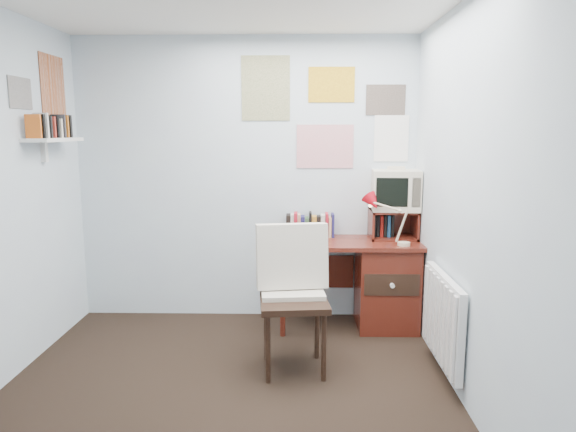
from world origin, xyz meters
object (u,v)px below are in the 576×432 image
at_px(desk_lamp, 405,223).
at_px(radiator, 443,319).
at_px(wall_shelf, 54,140).
at_px(desk, 380,281).
at_px(desk_chair, 294,302).
at_px(crt_tv, 395,188).
at_px(tv_riser, 393,224).

relative_size(desk_lamp, radiator, 0.47).
bearing_deg(wall_shelf, desk, 8.40).
relative_size(desk_chair, crt_tv, 2.52).
bearing_deg(crt_tv, tv_riser, -122.45).
distance_m(tv_riser, wall_shelf, 2.83).
bearing_deg(wall_shelf, radiator, -10.89).
xyz_separation_m(desk, tv_riser, (0.12, 0.11, 0.48)).
relative_size(desk_lamp, wall_shelf, 0.60).
bearing_deg(desk_lamp, radiator, -91.83).
bearing_deg(desk, tv_riser, 42.96).
bearing_deg(wall_shelf, crt_tv, 10.68).
bearing_deg(desk_chair, radiator, -9.82).
relative_size(crt_tv, wall_shelf, 0.64).
height_order(desk_chair, crt_tv, crt_tv).
xyz_separation_m(crt_tv, radiator, (0.16, -1.06, -0.78)).
bearing_deg(desk_chair, wall_shelf, 160.26).
relative_size(crt_tv, radiator, 0.50).
distance_m(tv_riser, radiator, 1.15).
bearing_deg(desk, crt_tv, 44.33).
height_order(desk, crt_tv, crt_tv).
bearing_deg(desk_lamp, crt_tv, 83.57).
height_order(desk_lamp, tv_riser, desk_lamp).
height_order(desk, desk_chair, desk_chair).
height_order(desk_chair, desk_lamp, desk_lamp).
bearing_deg(crt_tv, radiator, -77.36).
height_order(crt_tv, radiator, crt_tv).
bearing_deg(crt_tv, desk_lamp, -80.65).
bearing_deg(tv_riser, crt_tv, 53.24).
relative_size(desk_chair, tv_riser, 2.50).
bearing_deg(desk, wall_shelf, -171.60).
height_order(radiator, wall_shelf, wall_shelf).
distance_m(crt_tv, wall_shelf, 2.78).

